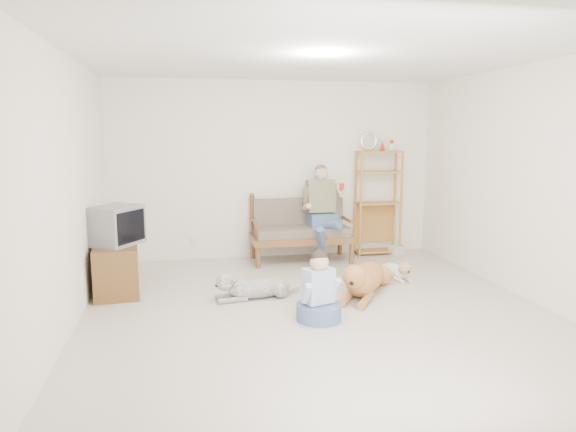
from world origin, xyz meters
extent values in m
plane|color=silver|center=(0.00, 0.00, 0.00)|extent=(5.50, 5.50, 0.00)
plane|color=white|center=(0.00, 0.00, 2.70)|extent=(5.50, 5.50, 0.00)
plane|color=white|center=(0.00, 2.75, 1.35)|extent=(5.00, 0.00, 5.00)
plane|color=white|center=(0.00, -2.75, 1.35)|extent=(5.00, 0.00, 5.00)
plane|color=white|center=(-2.50, 0.00, 1.35)|extent=(0.00, 5.50, 5.50)
plane|color=white|center=(2.50, 0.00, 1.35)|extent=(0.00, 5.50, 5.50)
cube|color=brown|center=(0.32, 2.33, 0.35)|extent=(1.50, 0.71, 0.10)
cube|color=#77695B|center=(0.32, 2.33, 0.47)|extent=(1.38, 0.61, 0.13)
cube|color=#77695B|center=(0.32, 2.57, 0.70)|extent=(1.38, 0.13, 0.45)
cylinder|color=brown|center=(0.32, 2.63, 0.90)|extent=(1.40, 0.06, 0.05)
cylinder|color=brown|center=(-0.38, 2.03, 0.15)|extent=(0.07, 0.07, 0.30)
cylinder|color=brown|center=(-0.38, 2.63, 0.47)|extent=(0.07, 0.07, 0.95)
cylinder|color=brown|center=(1.02, 2.03, 0.15)|extent=(0.07, 0.07, 0.30)
cylinder|color=brown|center=(1.02, 2.63, 0.47)|extent=(0.07, 0.07, 0.95)
cube|color=#4A5D88|center=(0.63, 2.31, 0.62)|extent=(0.40, 0.38, 0.20)
cube|color=#7B7A56|center=(0.63, 2.41, 0.97)|extent=(0.42, 0.28, 0.52)
sphere|color=tan|center=(0.63, 2.38, 1.32)|extent=(0.21, 0.21, 0.21)
sphere|color=#57514D|center=(0.63, 2.40, 1.35)|extent=(0.19, 0.19, 0.19)
cylinder|color=#B42013|center=(0.90, 2.19, 1.14)|extent=(0.07, 0.07, 0.09)
cube|color=#AE8336|center=(1.61, 2.55, 1.62)|extent=(0.69, 0.28, 0.03)
torus|color=silver|center=(1.43, 2.55, 1.79)|extent=(0.29, 0.05, 0.29)
cone|color=#B42013|center=(1.66, 2.55, 1.72)|extent=(0.09, 0.09, 0.15)
cylinder|color=#AE8336|center=(1.28, 2.42, 0.82)|extent=(0.04, 0.04, 1.64)
cylinder|color=#AE8336|center=(1.28, 2.68, 0.82)|extent=(0.04, 0.04, 1.64)
cylinder|color=#AE8336|center=(1.95, 2.42, 0.82)|extent=(0.04, 0.04, 1.64)
cylinder|color=#AE8336|center=(1.95, 2.68, 0.82)|extent=(0.04, 0.04, 1.64)
cube|color=silver|center=(1.92, 2.47, 0.07)|extent=(0.25, 0.22, 0.14)
cube|color=brown|center=(-2.22, 1.27, 0.30)|extent=(0.58, 0.94, 0.60)
cube|color=brown|center=(-2.46, 1.05, 0.30)|extent=(0.06, 0.40, 0.50)
cube|color=brown|center=(-2.46, 1.49, 0.30)|extent=(0.06, 0.40, 0.50)
cube|color=slate|center=(-2.20, 1.24, 0.83)|extent=(0.68, 0.71, 0.47)
cube|color=black|center=(-2.01, 1.12, 0.83)|extent=(0.28, 0.41, 0.37)
cube|color=white|center=(-1.25, 2.73, 0.30)|extent=(0.12, 0.02, 0.08)
ellipsoid|color=#B26F3E|center=(0.77, 0.72, 0.17)|extent=(0.90, 1.09, 0.33)
sphere|color=#B26F3E|center=(0.59, 0.45, 0.19)|extent=(0.33, 0.33, 0.33)
sphere|color=#B26F3E|center=(0.45, 0.23, 0.33)|extent=(0.26, 0.26, 0.26)
ellipsoid|color=#B26F3E|center=(0.38, 0.13, 0.31)|extent=(0.20, 0.22, 0.10)
cylinder|color=#B26F3E|center=(1.06, 1.16, 0.07)|extent=(0.15, 0.43, 0.05)
ellipsoid|color=#B26F3E|center=(0.38, 0.30, 0.33)|extent=(0.09, 0.10, 0.13)
ellipsoid|color=#B26F3E|center=(0.54, 0.20, 0.33)|extent=(0.09, 0.10, 0.13)
ellipsoid|color=white|center=(-0.55, 0.72, 0.11)|extent=(0.80, 0.37, 0.23)
sphere|color=white|center=(-0.78, 0.68, 0.13)|extent=(0.23, 0.23, 0.23)
sphere|color=white|center=(-0.97, 0.66, 0.23)|extent=(0.20, 0.20, 0.20)
ellipsoid|color=white|center=(-1.06, 0.64, 0.21)|extent=(0.15, 0.11, 0.08)
cylinder|color=white|center=(-0.17, 0.78, 0.05)|extent=(0.29, 0.18, 0.04)
ellipsoid|color=white|center=(-0.96, 0.73, 0.23)|extent=(0.07, 0.05, 0.10)
ellipsoid|color=white|center=(-0.94, 0.59, 0.23)|extent=(0.07, 0.05, 0.10)
ellipsoid|color=silver|center=(1.34, 1.22, 0.09)|extent=(0.28, 0.50, 0.18)
sphere|color=silver|center=(1.37, 1.08, 0.10)|extent=(0.18, 0.18, 0.18)
sphere|color=tan|center=(1.39, 0.96, 0.18)|extent=(0.17, 0.17, 0.17)
ellipsoid|color=tan|center=(1.40, 0.89, 0.17)|extent=(0.09, 0.13, 0.06)
cylinder|color=silver|center=(1.31, 1.45, 0.04)|extent=(0.12, 0.18, 0.03)
cone|color=tan|center=(1.33, 0.97, 0.24)|extent=(0.05, 0.05, 0.06)
cone|color=tan|center=(1.44, 0.99, 0.24)|extent=(0.05, 0.05, 0.06)
torus|color=#B42013|center=(1.38, 0.99, 0.17)|extent=(0.15, 0.15, 0.02)
cylinder|color=#4A5D88|center=(-0.05, -0.12, 0.09)|extent=(0.47, 0.47, 0.17)
cube|color=#AABACC|center=(-0.05, -0.10, 0.36)|extent=(0.34, 0.28, 0.36)
sphere|color=tan|center=(-0.05, -0.12, 0.62)|extent=(0.19, 0.19, 0.19)
sphere|color=black|center=(-0.05, -0.11, 0.65)|extent=(0.18, 0.18, 0.18)
camera|label=1|loc=(-1.38, -5.05, 1.93)|focal=32.00mm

